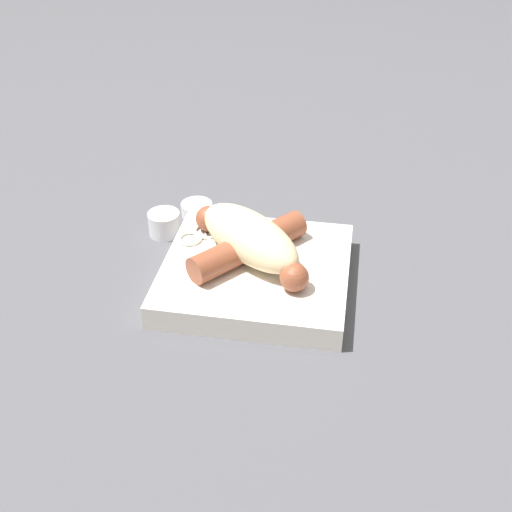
{
  "coord_description": "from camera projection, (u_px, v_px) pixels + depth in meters",
  "views": [
    {
      "loc": [
        0.1,
        -0.58,
        0.46
      ],
      "look_at": [
        0.0,
        0.0,
        0.04
      ],
      "focal_mm": 45.0,
      "sensor_mm": 36.0,
      "label": 1
    }
  ],
  "objects": [
    {
      "name": "food_tray",
      "position": [
        256.0,
        273.0,
        0.74
      ],
      "size": [
        0.21,
        0.2,
        0.03
      ],
      "color": "silver",
      "rests_on": "ground_plane"
    },
    {
      "name": "sausage",
      "position": [
        249.0,
        246.0,
        0.73
      ],
      "size": [
        0.15,
        0.14,
        0.03
      ],
      "color": "brown",
      "rests_on": "food_tray"
    },
    {
      "name": "condiment_cup_near",
      "position": [
        197.0,
        215.0,
        0.84
      ],
      "size": [
        0.04,
        0.04,
        0.03
      ],
      "color": "white",
      "rests_on": "ground_plane"
    },
    {
      "name": "ground_plane",
      "position": [
        256.0,
        283.0,
        0.74
      ],
      "size": [
        3.0,
        3.0,
        0.0
      ],
      "primitive_type": "plane",
      "color": "#4C4C51"
    },
    {
      "name": "pickled_veggies",
      "position": [
        209.0,
        232.0,
        0.78
      ],
      "size": [
        0.07,
        0.07,
        0.0
      ],
      "color": "orange",
      "rests_on": "food_tray"
    },
    {
      "name": "bread_roll",
      "position": [
        250.0,
        237.0,
        0.72
      ],
      "size": [
        0.15,
        0.14,
        0.05
      ],
      "color": "beige",
      "rests_on": "food_tray"
    },
    {
      "name": "condiment_cup_far",
      "position": [
        164.0,
        225.0,
        0.82
      ],
      "size": [
        0.04,
        0.04,
        0.03
      ],
      "color": "white",
      "rests_on": "ground_plane"
    }
  ]
}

